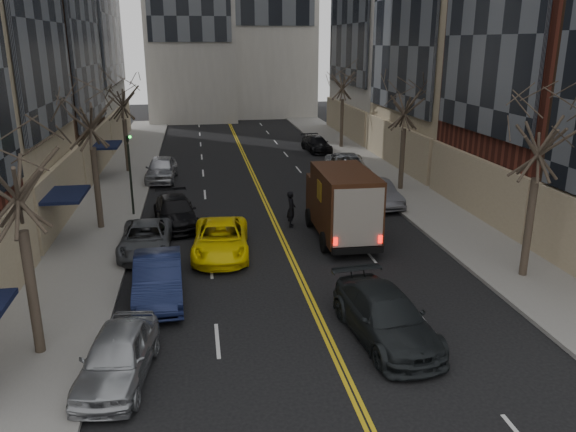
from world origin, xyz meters
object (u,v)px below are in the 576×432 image
ups_truck (342,204)px  observer_sedan (386,316)px  pedestrian (291,209)px  taxi (221,239)px

ups_truck → observer_sedan: size_ratio=1.16×
pedestrian → taxi: bearing=141.4°
observer_sedan → pedestrian: pedestrian is taller
observer_sedan → pedestrian: size_ratio=2.95×
ups_truck → observer_sedan: 9.55m
ups_truck → pedestrian: (-2.05, 2.22, -0.81)m
ups_truck → observer_sedan: bearing=-95.0°
observer_sedan → taxi: 9.55m
taxi → ups_truck: bearing=15.8°
ups_truck → pedestrian: 3.12m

